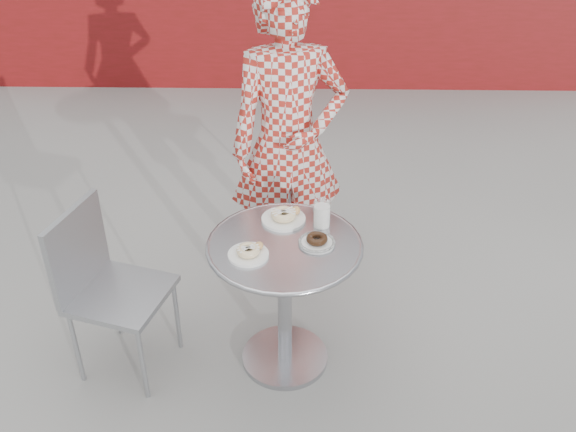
{
  "coord_description": "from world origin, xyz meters",
  "views": [
    {
      "loc": [
        0.03,
        -2.36,
        2.35
      ],
      "look_at": [
        -0.02,
        0.08,
        0.78
      ],
      "focal_mm": 40.0,
      "sensor_mm": 36.0,
      "label": 1
    }
  ],
  "objects_px": {
    "seated_person": "(289,145)",
    "plate_near": "(249,252)",
    "chair_left": "(124,322)",
    "plate_far": "(284,216)",
    "milk_cup": "(322,215)",
    "bistro_table": "(285,274)",
    "chair_far": "(291,219)",
    "plate_checker": "(317,241)"
  },
  "relations": [
    {
      "from": "chair_left",
      "to": "milk_cup",
      "type": "relative_size",
      "value": 6.76
    },
    {
      "from": "plate_checker",
      "to": "milk_cup",
      "type": "relative_size",
      "value": 1.31
    },
    {
      "from": "seated_person",
      "to": "plate_far",
      "type": "distance_m",
      "value": 0.52
    },
    {
      "from": "chair_far",
      "to": "chair_left",
      "type": "distance_m",
      "value": 1.24
    },
    {
      "from": "plate_near",
      "to": "chair_left",
      "type": "bearing_deg",
      "value": 174.76
    },
    {
      "from": "seated_person",
      "to": "plate_far",
      "type": "height_order",
      "value": "seated_person"
    },
    {
      "from": "plate_far",
      "to": "milk_cup",
      "type": "height_order",
      "value": "milk_cup"
    },
    {
      "from": "chair_far",
      "to": "seated_person",
      "type": "height_order",
      "value": "seated_person"
    },
    {
      "from": "bistro_table",
      "to": "chair_far",
      "type": "xyz_separation_m",
      "value": [
        0.01,
        0.92,
        -0.3
      ]
    },
    {
      "from": "chair_far",
      "to": "chair_left",
      "type": "xyz_separation_m",
      "value": [
        -0.78,
        -0.96,
        0.02
      ]
    },
    {
      "from": "seated_person",
      "to": "milk_cup",
      "type": "xyz_separation_m",
      "value": [
        0.16,
        -0.54,
        -0.08
      ]
    },
    {
      "from": "bistro_table",
      "to": "milk_cup",
      "type": "distance_m",
      "value": 0.32
    },
    {
      "from": "bistro_table",
      "to": "plate_far",
      "type": "bearing_deg",
      "value": 91.9
    },
    {
      "from": "chair_far",
      "to": "plate_far",
      "type": "bearing_deg",
      "value": 94.68
    },
    {
      "from": "seated_person",
      "to": "milk_cup",
      "type": "height_order",
      "value": "seated_person"
    },
    {
      "from": "chair_far",
      "to": "plate_far",
      "type": "distance_m",
      "value": 0.88
    },
    {
      "from": "plate_near",
      "to": "milk_cup",
      "type": "xyz_separation_m",
      "value": [
        0.32,
        0.24,
        0.04
      ]
    },
    {
      "from": "chair_left",
      "to": "plate_far",
      "type": "relative_size",
      "value": 4.15
    },
    {
      "from": "bistro_table",
      "to": "plate_checker",
      "type": "distance_m",
      "value": 0.23
    },
    {
      "from": "plate_far",
      "to": "chair_left",
      "type": "bearing_deg",
      "value": -163.58
    },
    {
      "from": "chair_far",
      "to": "plate_near",
      "type": "distance_m",
      "value": 1.14
    },
    {
      "from": "chair_left",
      "to": "plate_near",
      "type": "xyz_separation_m",
      "value": [
        0.62,
        -0.06,
        0.46
      ]
    },
    {
      "from": "chair_left",
      "to": "plate_near",
      "type": "height_order",
      "value": "chair_left"
    },
    {
      "from": "bistro_table",
      "to": "chair_left",
      "type": "xyz_separation_m",
      "value": [
        -0.77,
        -0.03,
        -0.27
      ]
    },
    {
      "from": "bistro_table",
      "to": "milk_cup",
      "type": "relative_size",
      "value": 5.61
    },
    {
      "from": "seated_person",
      "to": "plate_near",
      "type": "xyz_separation_m",
      "value": [
        -0.16,
        -0.78,
        -0.12
      ]
    },
    {
      "from": "chair_far",
      "to": "plate_checker",
      "type": "height_order",
      "value": "chair_far"
    },
    {
      "from": "chair_far",
      "to": "plate_near",
      "type": "bearing_deg",
      "value": 86.94
    },
    {
      "from": "chair_left",
      "to": "seated_person",
      "type": "bearing_deg",
      "value": -30.09
    },
    {
      "from": "plate_checker",
      "to": "milk_cup",
      "type": "distance_m",
      "value": 0.15
    },
    {
      "from": "chair_left",
      "to": "plate_near",
      "type": "bearing_deg",
      "value": -78.52
    },
    {
      "from": "seated_person",
      "to": "plate_checker",
      "type": "distance_m",
      "value": 0.71
    },
    {
      "from": "plate_near",
      "to": "plate_checker",
      "type": "relative_size",
      "value": 1.07
    },
    {
      "from": "plate_far",
      "to": "chair_far",
      "type": "bearing_deg",
      "value": 88.56
    },
    {
      "from": "bistro_table",
      "to": "plate_near",
      "type": "xyz_separation_m",
      "value": [
        -0.15,
        -0.09,
        0.19
      ]
    },
    {
      "from": "seated_person",
      "to": "plate_checker",
      "type": "bearing_deg",
      "value": -89.76
    },
    {
      "from": "seated_person",
      "to": "plate_checker",
      "type": "relative_size",
      "value": 10.28
    },
    {
      "from": "seated_person",
      "to": "plate_far",
      "type": "relative_size",
      "value": 8.25
    },
    {
      "from": "plate_checker",
      "to": "milk_cup",
      "type": "height_order",
      "value": "milk_cup"
    },
    {
      "from": "plate_checker",
      "to": "seated_person",
      "type": "bearing_deg",
      "value": 101.38
    },
    {
      "from": "seated_person",
      "to": "bistro_table",
      "type": "bearing_deg",
      "value": -101.49
    },
    {
      "from": "bistro_table",
      "to": "chair_far",
      "type": "relative_size",
      "value": 0.91
    }
  ]
}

